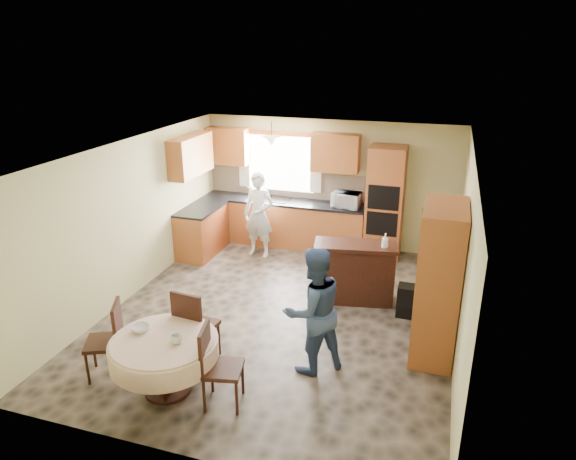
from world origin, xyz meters
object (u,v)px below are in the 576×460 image
(sideboard, at_px, (355,274))
(chair_left, at_px, (110,336))
(dining_table, at_px, (164,351))
(chair_right, at_px, (216,362))
(cupboard, at_px, (438,282))
(chair_back, at_px, (193,323))
(person_sink, at_px, (259,215))
(oven_tower, at_px, (385,203))
(person_dining, at_px, (313,311))

(sideboard, bearing_deg, chair_left, -141.82)
(dining_table, distance_m, chair_right, 0.65)
(cupboard, relative_size, chair_back, 1.96)
(cupboard, bearing_deg, person_sink, 144.66)
(chair_right, bearing_deg, chair_left, 73.99)
(chair_left, height_order, chair_right, chair_right)
(oven_tower, bearing_deg, chair_back, -113.34)
(oven_tower, bearing_deg, chair_right, -104.07)
(person_sink, bearing_deg, oven_tower, 21.53)
(oven_tower, relative_size, chair_back, 2.05)
(oven_tower, height_order, chair_right, oven_tower)
(cupboard, height_order, chair_left, cupboard)
(cupboard, xyz_separation_m, chair_back, (-2.89, -1.18, -0.44))
(chair_right, bearing_deg, dining_table, 77.18)
(dining_table, height_order, chair_back, chair_back)
(oven_tower, height_order, person_dining, oven_tower)
(chair_right, distance_m, person_sink, 4.31)
(cupboard, bearing_deg, dining_table, -148.40)
(dining_table, xyz_separation_m, chair_left, (-0.81, 0.10, -0.01))
(chair_left, xyz_separation_m, person_dining, (2.32, 0.86, 0.28))
(sideboard, xyz_separation_m, person_sink, (-2.07, 1.26, 0.36))
(dining_table, distance_m, chair_left, 0.81)
(sideboard, bearing_deg, chair_right, -119.75)
(chair_left, height_order, chair_back, chair_back)
(chair_back, bearing_deg, oven_tower, -107.28)
(chair_back, bearing_deg, chair_left, 37.75)
(oven_tower, xyz_separation_m, person_sink, (-2.26, -0.67, -0.25))
(oven_tower, bearing_deg, sideboard, -95.53)
(person_sink, xyz_separation_m, person_dining, (1.91, -3.21, 0.01))
(chair_back, relative_size, person_dining, 0.63)
(sideboard, relative_size, cupboard, 0.62)
(chair_left, xyz_separation_m, person_sink, (0.41, 4.07, 0.28))
(chair_left, height_order, person_sink, person_sink)
(chair_left, bearing_deg, chair_back, 96.72)
(chair_left, relative_size, person_sink, 0.60)
(cupboard, height_order, person_sink, cupboard)
(sideboard, height_order, chair_left, chair_left)
(cupboard, relative_size, person_sink, 1.25)
(sideboard, distance_m, person_dining, 1.99)
(oven_tower, bearing_deg, person_sink, -163.45)
(chair_right, relative_size, person_dining, 0.60)
(dining_table, height_order, chair_right, chair_right)
(chair_right, bearing_deg, sideboard, -31.25)
(oven_tower, relative_size, dining_table, 1.70)
(cupboard, distance_m, chair_back, 3.15)
(sideboard, distance_m, chair_right, 3.09)
(oven_tower, xyz_separation_m, chair_left, (-2.67, -4.74, -0.52))
(cupboard, relative_size, chair_right, 2.07)
(sideboard, bearing_deg, dining_table, -130.32)
(sideboard, distance_m, person_sink, 2.45)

